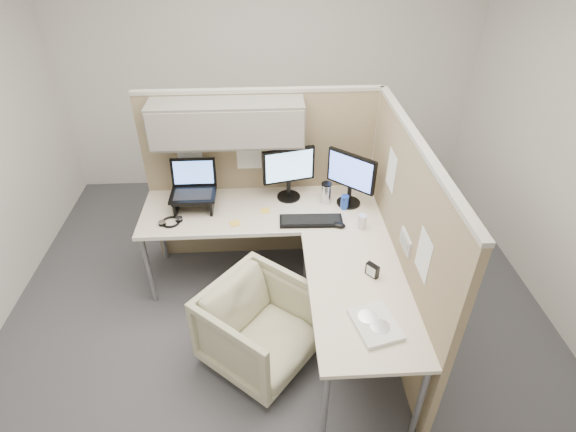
{
  "coord_description": "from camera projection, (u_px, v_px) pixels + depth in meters",
  "views": [
    {
      "loc": [
        -0.06,
        -2.57,
        2.85
      ],
      "look_at": [
        0.1,
        0.25,
        0.85
      ],
      "focal_mm": 28.0,
      "sensor_mm": 36.0,
      "label": 1
    }
  ],
  "objects": [
    {
      "name": "ground",
      "position": [
        278.0,
        317.0,
        3.74
      ],
      "size": [
        4.5,
        4.5,
        0.0
      ],
      "primitive_type": "plane",
      "color": "#3F3E44",
      "rests_on": "ground"
    },
    {
      "name": "sticky_note_d",
      "position": [
        265.0,
        210.0,
        3.73
      ],
      "size": [
        0.08,
        0.08,
        0.01
      ],
      "primitive_type": "cube",
      "rotation": [
        0.0,
        0.0,
        0.08
      ],
      "color": "yellow",
      "rests_on": "desk"
    },
    {
      "name": "partition_back",
      "position": [
        247.0,
        154.0,
        3.77
      ],
      "size": [
        2.0,
        0.36,
        1.63
      ],
      "color": "#938060",
      "rests_on": "ground"
    },
    {
      "name": "headphones",
      "position": [
        171.0,
        222.0,
        3.58
      ],
      "size": [
        0.2,
        0.2,
        0.03
      ],
      "rotation": [
        0.0,
        0.0,
        0.36
      ],
      "color": "black",
      "rests_on": "desk"
    },
    {
      "name": "desk",
      "position": [
        292.0,
        242.0,
        3.45
      ],
      "size": [
        2.0,
        1.98,
        0.73
      ],
      "color": "beige",
      "rests_on": "ground"
    },
    {
      "name": "soda_can_green",
      "position": [
        362.0,
        222.0,
        3.5
      ],
      "size": [
        0.07,
        0.07,
        0.12
      ],
      "primitive_type": "cylinder",
      "color": "silver",
      "rests_on": "desk"
    },
    {
      "name": "sticky_note_a",
      "position": [
        235.0,
        223.0,
        3.58
      ],
      "size": [
        0.1,
        0.1,
        0.01
      ],
      "primitive_type": "cube",
      "rotation": [
        0.0,
        0.0,
        0.39
      ],
      "color": "yellow",
      "rests_on": "desk"
    },
    {
      "name": "travel_mug",
      "position": [
        326.0,
        193.0,
        3.78
      ],
      "size": [
        0.09,
        0.09,
        0.19
      ],
      "color": "silver",
      "rests_on": "desk"
    },
    {
      "name": "desk_clock",
      "position": [
        372.0,
        270.0,
        3.06
      ],
      "size": [
        0.09,
        0.1,
        0.1
      ],
      "rotation": [
        0.0,
        0.0,
        -0.87
      ],
      "color": "black",
      "rests_on": "desk"
    },
    {
      "name": "partition_right",
      "position": [
        400.0,
        241.0,
        3.26
      ],
      "size": [
        0.07,
        2.03,
        1.63
      ],
      "color": "#938060",
      "rests_on": "ground"
    },
    {
      "name": "monitor_left",
      "position": [
        289.0,
        170.0,
        3.74
      ],
      "size": [
        0.44,
        0.2,
        0.47
      ],
      "rotation": [
        0.0,
        0.0,
        0.24
      ],
      "color": "black",
      "rests_on": "desk"
    },
    {
      "name": "soda_can_silver",
      "position": [
        345.0,
        202.0,
        3.73
      ],
      "size": [
        0.07,
        0.07,
        0.12
      ],
      "primitive_type": "cylinder",
      "color": "#1E3FA5",
      "rests_on": "desk"
    },
    {
      "name": "paper_stack",
      "position": [
        375.0,
        324.0,
        2.71
      ],
      "size": [
        0.31,
        0.36,
        0.03
      ],
      "rotation": [
        0.0,
        0.0,
        0.25
      ],
      "color": "white",
      "rests_on": "desk"
    },
    {
      "name": "office_chair",
      "position": [
        260.0,
        324.0,
        3.21
      ],
      "size": [
        0.95,
        0.96,
        0.72
      ],
      "primitive_type": "imported",
      "rotation": [
        0.0,
        0.0,
        0.87
      ],
      "color": "beige",
      "rests_on": "ground"
    },
    {
      "name": "mouse",
      "position": [
        339.0,
        225.0,
        3.54
      ],
      "size": [
        0.12,
        0.1,
        0.04
      ],
      "primitive_type": "ellipsoid",
      "rotation": [
        0.0,
        0.0,
        -0.39
      ],
      "color": "black",
      "rests_on": "desk"
    },
    {
      "name": "laptop_station",
      "position": [
        194.0,
        192.0,
        3.69
      ],
      "size": [
        0.37,
        0.32,
        0.39
      ],
      "color": "black",
      "rests_on": "desk"
    },
    {
      "name": "keyboard",
      "position": [
        311.0,
        221.0,
        3.59
      ],
      "size": [
        0.51,
        0.18,
        0.02
      ],
      "primitive_type": "cube",
      "rotation": [
        0.0,
        0.0,
        -0.03
      ],
      "color": "black",
      "rests_on": "desk"
    },
    {
      "name": "monitor_right",
      "position": [
        351.0,
        175.0,
        3.66
      ],
      "size": [
        0.35,
        0.32,
        0.47
      ],
      "rotation": [
        0.0,
        0.0,
        -0.74
      ],
      "color": "black",
      "rests_on": "desk"
    }
  ]
}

